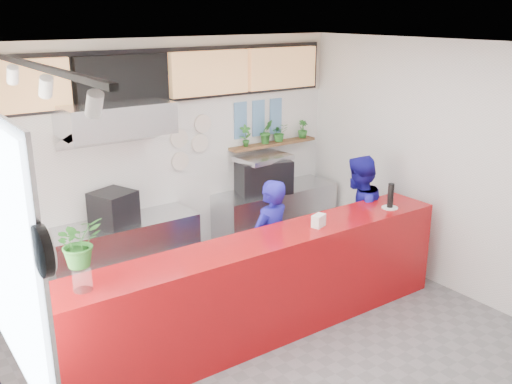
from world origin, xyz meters
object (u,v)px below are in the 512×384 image
service_counter (265,288)px  panini_oven (114,208)px  espresso_machine (263,176)px  staff_right (357,218)px  pepper_mill (391,195)px  staff_center (270,244)px

service_counter → panini_oven: 2.08m
espresso_machine → staff_right: 1.47m
panini_oven → staff_right: 2.99m
pepper_mill → espresso_machine: bearing=103.7°
service_counter → staff_center: staff_center is taller
staff_right → pepper_mill: 0.71m
panini_oven → espresso_machine: espresso_machine is taller
staff_center → staff_right: (1.34, -0.03, 0.04)m
pepper_mill → staff_right: bearing=86.5°
staff_right → pepper_mill: (-0.03, -0.54, 0.45)m
service_counter → pepper_mill: (1.74, -0.09, 0.71)m
staff_right → pepper_mill: bearing=70.7°
staff_center → pepper_mill: 1.51m
staff_center → staff_right: size_ratio=0.95×
service_counter → staff_center: bearing=48.8°
staff_right → service_counter: bearing=-1.4°
service_counter → pepper_mill: 1.88m
pepper_mill → service_counter: bearing=177.1°
panini_oven → pepper_mill: pepper_mill is taller
espresso_machine → staff_center: 1.60m
pepper_mill → panini_oven: bearing=144.3°
service_counter → staff_right: size_ratio=2.80×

